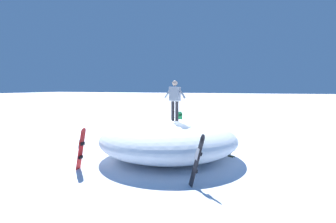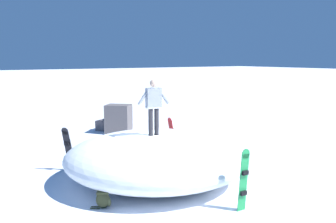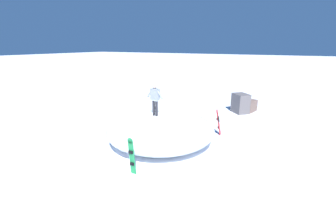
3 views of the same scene
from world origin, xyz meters
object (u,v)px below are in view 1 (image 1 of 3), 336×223
Objects in this scene: snowboard_secondary_upright at (81,148)px; backpack_near at (228,150)px; snowboarder_standing at (175,98)px; snowboard_tertiary_upright at (197,159)px; snowboard_primary_upright at (180,126)px.

backpack_near is at bearing -141.59° from snowboard_secondary_upright.
snowboarder_standing is 1.10× the size of snowboard_secondary_upright.
snowboarder_standing is at bearing 23.47° from backpack_near.
snowboarder_standing reaches higher than snowboard_secondary_upright.
snowboard_tertiary_upright is (-4.44, 0.03, 0.02)m from snowboard_secondary_upright.
snowboarder_standing is 3.14× the size of backpack_near.
snowboard_primary_upright reaches higher than snowboard_secondary_upright.
snowboard_primary_upright reaches higher than snowboard_tertiary_upright.
snowboard_secondary_upright is (2.69, 2.91, -1.81)m from snowboarder_standing.
snowboard_primary_upright is at bearing -107.22° from snowboard_secondary_upright.
backpack_near is (-4.87, -3.86, -0.58)m from snowboard_secondary_upright.
snowboard_secondary_upright is 4.44m from snowboard_tertiary_upright.
snowboarder_standing is 1.08× the size of snowboard_tertiary_upright.
snowboard_secondary_upright is 2.85× the size of backpack_near.
snowboard_tertiary_upright is 3.96m from backpack_near.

